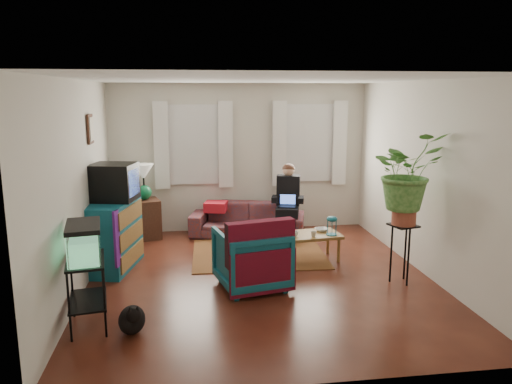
{
  "coord_description": "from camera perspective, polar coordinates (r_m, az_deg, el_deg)",
  "views": [
    {
      "loc": [
        -0.94,
        -6.24,
        2.44
      ],
      "look_at": [
        0.0,
        0.4,
        1.1
      ],
      "focal_mm": 35.0,
      "sensor_mm": 36.0,
      "label": 1
    }
  ],
  "objects": [
    {
      "name": "potted_plant",
      "position": [
        6.56,
        16.75,
        0.97
      ],
      "size": [
        1.06,
        0.98,
        0.99
      ],
      "primitive_type": "imported",
      "rotation": [
        0.0,
        0.0,
        0.27
      ],
      "color": "#599947",
      "rests_on": "plant_stand"
    },
    {
      "name": "cup_a",
      "position": [
        7.21,
        4.42,
        -4.79
      ],
      "size": [
        0.12,
        0.12,
        0.09
      ],
      "primitive_type": "imported",
      "rotation": [
        0.0,
        0.0,
        0.11
      ],
      "color": "white",
      "rests_on": "coffee_table"
    },
    {
      "name": "plant_stand",
      "position": [
        6.78,
        16.3,
        -6.77
      ],
      "size": [
        0.4,
        0.4,
        0.78
      ],
      "primitive_type": "cube",
      "rotation": [
        0.0,
        0.0,
        0.27
      ],
      "color": "black",
      "rests_on": "floor"
    },
    {
      "name": "armchair",
      "position": [
        6.35,
        -0.51,
        -7.24
      ],
      "size": [
        0.97,
        0.93,
        0.84
      ],
      "primitive_type": "imported",
      "rotation": [
        0.0,
        0.0,
        3.36
      ],
      "color": "#135B75",
      "rests_on": "floor"
    },
    {
      "name": "window_right",
      "position": [
        9.03,
        6.05,
        5.59
      ],
      "size": [
        1.08,
        0.04,
        1.38
      ],
      "primitive_type": "cube",
      "color": "white",
      "rests_on": "wall_back"
    },
    {
      "name": "snack_tray",
      "position": [
        7.41,
        3.54,
        -4.55
      ],
      "size": [
        0.33,
        0.33,
        0.04
      ],
      "primitive_type": "cylinder",
      "rotation": [
        0.0,
        0.0,
        0.11
      ],
      "color": "#B21414",
      "rests_on": "coffee_table"
    },
    {
      "name": "area_rug",
      "position": [
        7.72,
        0.3,
        -7.05
      ],
      "size": [
        2.07,
        1.69,
        0.01
      ],
      "primitive_type": "cube",
      "rotation": [
        0.0,
        0.0,
        -0.05
      ],
      "color": "brown",
      "rests_on": "floor"
    },
    {
      "name": "coffee_table",
      "position": [
        7.43,
        5.79,
        -6.28
      ],
      "size": [
        1.02,
        0.63,
        0.4
      ],
      "primitive_type": "cube",
      "rotation": [
        0.0,
        0.0,
        0.11
      ],
      "color": "brown",
      "rests_on": "floor"
    },
    {
      "name": "crt_tv",
      "position": [
        7.21,
        -15.96,
        1.11
      ],
      "size": [
        0.69,
        0.65,
        0.51
      ],
      "primitive_type": "cube",
      "rotation": [
        0.0,
        0.0,
        -0.22
      ],
      "color": "black",
      "rests_on": "dresser"
    },
    {
      "name": "wall_front",
      "position": [
        4.02,
        5.81,
        -5.24
      ],
      "size": [
        4.5,
        0.01,
        2.6
      ],
      "primitive_type": "cube",
      "color": "silver",
      "rests_on": "floor"
    },
    {
      "name": "window_left",
      "position": [
        8.76,
        -7.13,
        5.39
      ],
      "size": [
        1.08,
        0.04,
        1.38
      ],
      "primitive_type": "cube",
      "color": "white",
      "rests_on": "wall_back"
    },
    {
      "name": "bowl",
      "position": [
        7.54,
        7.49,
        -4.29
      ],
      "size": [
        0.21,
        0.21,
        0.05
      ],
      "primitive_type": "imported",
      "rotation": [
        0.0,
        0.0,
        0.11
      ],
      "color": "white",
      "rests_on": "coffee_table"
    },
    {
      "name": "black_cat",
      "position": [
        5.43,
        -14.01,
        -13.68
      ],
      "size": [
        0.36,
        0.47,
        0.35
      ],
      "primitive_type": "ellipsoid",
      "rotation": [
        0.0,
        0.0,
        0.24
      ],
      "color": "black",
      "rests_on": "floor"
    },
    {
      "name": "birdcage",
      "position": [
        7.34,
        8.66,
        -3.81
      ],
      "size": [
        0.18,
        0.18,
        0.28
      ],
      "primitive_type": null,
      "rotation": [
        0.0,
        0.0,
        0.11
      ],
      "color": "#115B6B",
      "rests_on": "coffee_table"
    },
    {
      "name": "aquarium_stand",
      "position": [
        5.62,
        -18.69,
        -10.93
      ],
      "size": [
        0.47,
        0.72,
        0.74
      ],
      "primitive_type": "cube",
      "rotation": [
        0.0,
        0.0,
        0.16
      ],
      "color": "black",
      "rests_on": "floor"
    },
    {
      "name": "serape_throw",
      "position": [
        6.0,
        0.56,
        -6.58
      ],
      "size": [
        0.87,
        0.38,
        0.7
      ],
      "primitive_type": "cube",
      "rotation": [
        0.0,
        0.0,
        0.22
      ],
      "color": "#9E0A0A",
      "rests_on": "armchair"
    },
    {
      "name": "picture_frame",
      "position": [
        7.22,
        -18.35,
        6.84
      ],
      "size": [
        0.04,
        0.32,
        0.4
      ],
      "primitive_type": "cube",
      "color": "#3D2616",
      "rests_on": "wall_left"
    },
    {
      "name": "curtains_left",
      "position": [
        8.68,
        -7.12,
        5.34
      ],
      "size": [
        1.36,
        0.06,
        1.5
      ],
      "primitive_type": "cube",
      "color": "white",
      "rests_on": "wall_back"
    },
    {
      "name": "dresser",
      "position": [
        7.28,
        -16.1,
        -4.76
      ],
      "size": [
        0.76,
        1.16,
        0.96
      ],
      "primitive_type": "cube",
      "rotation": [
        0.0,
        0.0,
        -0.22
      ],
      "color": "#105D65",
      "rests_on": "floor"
    },
    {
      "name": "sofa",
      "position": [
        8.6,
        -0.98,
        -2.58
      ],
      "size": [
        2.05,
        1.23,
        0.75
      ],
      "primitive_type": "imported",
      "rotation": [
        0.0,
        0.0,
        -0.26
      ],
      "color": "brown",
      "rests_on": "floor"
    },
    {
      "name": "table_lamp",
      "position": [
        8.54,
        -12.7,
        1.02
      ],
      "size": [
        0.42,
        0.42,
        0.61
      ],
      "primitive_type": null,
      "rotation": [
        0.0,
        0.0,
        0.27
      ],
      "color": "white",
      "rests_on": "side_table"
    },
    {
      "name": "cup_b",
      "position": [
        7.24,
        6.59,
        -4.79
      ],
      "size": [
        0.1,
        0.1,
        0.08
      ],
      "primitive_type": "imported",
      "rotation": [
        0.0,
        0.0,
        0.11
      ],
      "color": "beige",
      "rests_on": "coffee_table"
    },
    {
      "name": "aquarium",
      "position": [
        5.43,
        -19.07,
        -5.36
      ],
      "size": [
        0.43,
        0.65,
        0.39
      ],
      "primitive_type": "cube",
      "rotation": [
        0.0,
        0.0,
        0.16
      ],
      "color": "#7FD899",
      "rests_on": "aquarium_stand"
    },
    {
      "name": "ceiling",
      "position": [
        6.31,
        0.52,
        12.76
      ],
      "size": [
        4.5,
        5.0,
        0.01
      ],
      "primitive_type": "cube",
      "color": "white",
      "rests_on": "wall_back"
    },
    {
      "name": "wall_right",
      "position": [
        7.1,
        18.78,
        1.45
      ],
      "size": [
        0.01,
        5.0,
        2.6
      ],
      "primitive_type": "cube",
      "color": "silver",
      "rests_on": "floor"
    },
    {
      "name": "side_table",
      "position": [
        8.67,
        -12.52,
        -3.03
      ],
      "size": [
        0.57,
        0.57,
        0.67
      ],
      "primitive_type": "cube",
      "rotation": [
        0.0,
        0.0,
        0.27
      ],
      "color": "#432F19",
      "rests_on": "floor"
    },
    {
      "name": "wall_back",
      "position": [
        8.86,
        -1.9,
        3.91
      ],
      "size": [
        4.5,
        0.01,
        2.6
      ],
      "primitive_type": "cube",
      "color": "silver",
      "rests_on": "floor"
    },
    {
      "name": "curtains_right",
      "position": [
        8.95,
        6.17,
        5.54
      ],
      "size": [
        1.36,
        0.06,
        1.5
      ],
      "primitive_type": "cube",
      "color": "white",
      "rests_on": "wall_back"
    },
    {
      "name": "seated_person",
      "position": [
        8.49,
        3.65,
        -1.42
      ],
      "size": [
        0.62,
        0.7,
        1.15
      ],
      "primitive_type": null,
      "rotation": [
        0.0,
        0.0,
        -0.26
      ],
      "color": "black",
      "rests_on": "sofa"
    },
    {
      "name": "floor",
      "position": [
        6.76,
        0.48,
        -9.85
      ],
      "size": [
        4.5,
        5.0,
        0.01
      ],
      "primitive_type": "cube",
      "color": "#4F2B14",
      "rests_on": "ground"
    },
    {
      "name": "wall_left",
      "position": [
        6.47,
        -19.6,
        0.5
      ],
      "size": [
        0.01,
        5.0,
        2.6
      ],
      "primitive_type": "cube",
      "color": "silver",
      "rests_on": "floor"
    }
  ]
}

